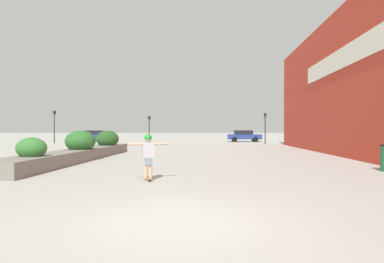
{
  "coord_description": "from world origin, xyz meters",
  "views": [
    {
      "loc": [
        0.62,
        -6.07,
        1.64
      ],
      "look_at": [
        -0.68,
        16.46,
        1.49
      ],
      "focal_mm": 32.0,
      "sensor_mm": 36.0,
      "label": 1
    }
  ],
  "objects_px": {
    "skateboard": "(148,178)",
    "car_leftmost": "(93,136)",
    "traffic_light_left": "(149,125)",
    "traffic_light_far_left": "(54,121)",
    "car_center_left": "(332,136)",
    "traffic_light_right": "(265,123)",
    "car_center_right": "(244,136)",
    "skateboarder": "(148,151)"
  },
  "relations": [
    {
      "from": "traffic_light_right",
      "to": "car_center_left",
      "type": "bearing_deg",
      "value": 38.64
    },
    {
      "from": "skateboarder",
      "to": "car_center_left",
      "type": "xyz_separation_m",
      "value": [
        18.19,
        35.96,
        -0.17
      ]
    },
    {
      "from": "traffic_light_right",
      "to": "car_leftmost",
      "type": "bearing_deg",
      "value": 162.43
    },
    {
      "from": "skateboarder",
      "to": "car_center_right",
      "type": "xyz_separation_m",
      "value": [
        6.29,
        34.46,
        -0.14
      ]
    },
    {
      "from": "car_leftmost",
      "to": "traffic_light_far_left",
      "type": "relative_size",
      "value": 1.04
    },
    {
      "from": "car_leftmost",
      "to": "traffic_light_right",
      "type": "xyz_separation_m",
      "value": [
        22.11,
        -7.0,
        1.58
      ]
    },
    {
      "from": "traffic_light_right",
      "to": "traffic_light_far_left",
      "type": "bearing_deg",
      "value": 178.04
    },
    {
      "from": "car_center_left",
      "to": "traffic_light_left",
      "type": "xyz_separation_m",
      "value": [
        -23.46,
        -7.2,
        1.43
      ]
    },
    {
      "from": "car_center_left",
      "to": "traffic_light_right",
      "type": "height_order",
      "value": "traffic_light_right"
    },
    {
      "from": "skateboarder",
      "to": "car_center_right",
      "type": "height_order",
      "value": "car_center_right"
    },
    {
      "from": "skateboard",
      "to": "car_leftmost",
      "type": "xyz_separation_m",
      "value": [
        -14.1,
        34.82,
        0.7
      ]
    },
    {
      "from": "traffic_light_far_left",
      "to": "traffic_light_right",
      "type": "bearing_deg",
      "value": -1.96
    },
    {
      "from": "skateboard",
      "to": "traffic_light_right",
      "type": "xyz_separation_m",
      "value": [
        8.01,
        27.82,
        2.28
      ]
    },
    {
      "from": "car_leftmost",
      "to": "traffic_light_far_left",
      "type": "height_order",
      "value": "traffic_light_far_left"
    },
    {
      "from": "skateboard",
      "to": "traffic_light_left",
      "type": "relative_size",
      "value": 0.21
    },
    {
      "from": "skateboarder",
      "to": "traffic_light_far_left",
      "type": "distance_m",
      "value": 33.17
    },
    {
      "from": "car_leftmost",
      "to": "car_center_right",
      "type": "bearing_deg",
      "value": -91.01
    },
    {
      "from": "traffic_light_far_left",
      "to": "skateboard",
      "type": "bearing_deg",
      "value": -59.92
    },
    {
      "from": "skateboard",
      "to": "car_leftmost",
      "type": "height_order",
      "value": "car_leftmost"
    },
    {
      "from": "car_center_right",
      "to": "traffic_light_right",
      "type": "relative_size",
      "value": 1.27
    },
    {
      "from": "skateboarder",
      "to": "car_center_left",
      "type": "height_order",
      "value": "skateboarder"
    },
    {
      "from": "car_center_left",
      "to": "traffic_light_far_left",
      "type": "distance_m",
      "value": 35.6
    },
    {
      "from": "skateboarder",
      "to": "traffic_light_left",
      "type": "xyz_separation_m",
      "value": [
        -5.26,
        28.76,
        1.25
      ]
    },
    {
      "from": "traffic_light_left",
      "to": "traffic_light_far_left",
      "type": "distance_m",
      "value": 11.35
    },
    {
      "from": "skateboard",
      "to": "car_leftmost",
      "type": "relative_size",
      "value": 0.17
    },
    {
      "from": "car_center_right",
      "to": "traffic_light_left",
      "type": "height_order",
      "value": "traffic_light_left"
    },
    {
      "from": "car_leftmost",
      "to": "traffic_light_far_left",
      "type": "distance_m",
      "value": 6.89
    },
    {
      "from": "traffic_light_left",
      "to": "skateboarder",
      "type": "bearing_deg",
      "value": -79.63
    },
    {
      "from": "skateboard",
      "to": "car_center_left",
      "type": "xyz_separation_m",
      "value": [
        18.19,
        35.96,
        0.7
      ]
    },
    {
      "from": "car_center_right",
      "to": "traffic_light_far_left",
      "type": "height_order",
      "value": "traffic_light_far_left"
    },
    {
      "from": "skateboarder",
      "to": "traffic_light_right",
      "type": "height_order",
      "value": "traffic_light_right"
    },
    {
      "from": "car_center_right",
      "to": "traffic_light_left",
      "type": "distance_m",
      "value": 12.96
    },
    {
      "from": "skateboard",
      "to": "car_leftmost",
      "type": "distance_m",
      "value": 37.58
    },
    {
      "from": "skateboard",
      "to": "skateboarder",
      "type": "relative_size",
      "value": 0.48
    },
    {
      "from": "traffic_light_far_left",
      "to": "car_center_right",
      "type": "bearing_deg",
      "value": 14.22
    },
    {
      "from": "skateboarder",
      "to": "car_center_right",
      "type": "distance_m",
      "value": 35.03
    },
    {
      "from": "car_leftmost",
      "to": "car_center_right",
      "type": "height_order",
      "value": "car_center_right"
    },
    {
      "from": "skateboard",
      "to": "skateboarder",
      "type": "bearing_deg",
      "value": 0.0
    },
    {
      "from": "skateboarder",
      "to": "traffic_light_left",
      "type": "distance_m",
      "value": 29.26
    },
    {
      "from": "car_leftmost",
      "to": "car_center_left",
      "type": "height_order",
      "value": "car_leftmost"
    },
    {
      "from": "traffic_light_left",
      "to": "traffic_light_right",
      "type": "distance_m",
      "value": 13.31
    },
    {
      "from": "traffic_light_left",
      "to": "traffic_light_right",
      "type": "bearing_deg",
      "value": -4.03
    }
  ]
}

